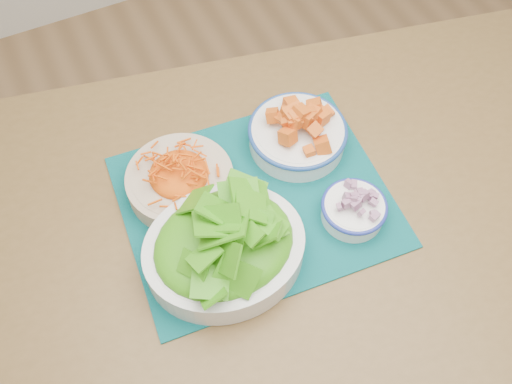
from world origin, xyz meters
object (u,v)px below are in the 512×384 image
Objects in this scene: table at (309,232)px; squash_bowl at (298,129)px; placemat at (256,201)px; lettuce_bowl at (224,244)px; carrot_bowl at (180,178)px; onion_bowl at (354,208)px.

squash_bowl is (0.04, 0.15, 0.14)m from table.
lettuce_bowl is at bearing -135.07° from placemat.
carrot_bowl is at bearing 179.86° from squash_bowl.
squash_bowl is 1.88× the size of onion_bowl.
carrot_bowl is 1.06× the size of squash_bowl.
squash_bowl is (0.14, 0.09, 0.05)m from placemat.
onion_bowl is at bearing -0.68° from lettuce_bowl.
carrot_bowl is at bearing 98.97° from lettuce_bowl.
squash_bowl reaches higher than onion_bowl.
onion_bowl is (0.01, -0.20, -0.02)m from squash_bowl.
onion_bowl is at bearing -32.19° from placemat.
lettuce_bowl is at bearing 174.84° from onion_bowl.
table is 0.14m from placemat.
placemat is 0.19m from onion_bowl.
carrot_bowl is (-0.21, 0.15, 0.13)m from table.
table is at bearing 140.47° from onion_bowl.
table is 11.42× the size of onion_bowl.
lettuce_bowl reaches higher than table.
carrot_bowl is 0.25m from squash_bowl.
lettuce_bowl reaches higher than onion_bowl.
lettuce_bowl is (-0.19, -0.02, 0.15)m from table.
table is at bearing -106.53° from squash_bowl.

